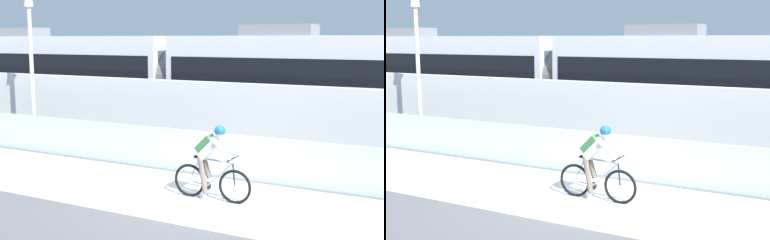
{
  "view_description": "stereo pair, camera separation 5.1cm",
  "coord_description": "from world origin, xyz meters",
  "views": [
    {
      "loc": [
        4.7,
        -9.37,
        3.36
      ],
      "look_at": [
        -1.47,
        2.35,
        1.25
      ],
      "focal_mm": 47.95,
      "sensor_mm": 36.0,
      "label": 1
    },
    {
      "loc": [
        4.75,
        -9.34,
        3.36
      ],
      "look_at": [
        -1.47,
        2.35,
        1.25
      ],
      "focal_mm": 47.95,
      "sensor_mm": 36.0,
      "label": 2
    }
  ],
  "objects": [
    {
      "name": "lamp_post_antenna",
      "position": [
        -6.86,
        2.15,
        3.29
      ],
      "size": [
        0.28,
        0.28,
        5.2
      ],
      "color": "gray",
      "rests_on": "ground"
    },
    {
      "name": "bike_path_deck",
      "position": [
        0.0,
        0.0,
        0.01
      ],
      "size": [
        32.0,
        3.2,
        0.01
      ],
      "primitive_type": "cube",
      "color": "silver",
      "rests_on": "ground"
    },
    {
      "name": "concrete_barrier_wall",
      "position": [
        0.0,
        3.65,
        1.07
      ],
      "size": [
        32.0,
        0.36,
        2.15
      ],
      "primitive_type": "cube",
      "color": "silver",
      "rests_on": "ground"
    },
    {
      "name": "tram",
      "position": [
        -4.44,
        6.85,
        1.89
      ],
      "size": [
        22.56,
        2.54,
        3.81
      ],
      "color": "silver",
      "rests_on": "ground"
    },
    {
      "name": "tram_rail_far",
      "position": [
        0.0,
        7.57,
        0.0
      ],
      "size": [
        32.0,
        0.08,
        0.01
      ],
      "primitive_type": "cube",
      "color": "#595654",
      "rests_on": "ground"
    },
    {
      "name": "cyclist_on_bike",
      "position": [
        0.23,
        -0.0,
        0.8
      ],
      "size": [
        1.77,
        0.58,
        1.61
      ],
      "color": "black",
      "rests_on": "ground"
    },
    {
      "name": "ground_plane",
      "position": [
        0.0,
        0.0,
        0.0
      ],
      "size": [
        200.0,
        200.0,
        0.0
      ],
      "primitive_type": "plane",
      "color": "slate"
    },
    {
      "name": "tram_rail_near",
      "position": [
        0.0,
        6.13,
        0.0
      ],
      "size": [
        32.0,
        0.08,
        0.01
      ],
      "primitive_type": "cube",
      "color": "#595654",
      "rests_on": "ground"
    },
    {
      "name": "glass_parapet",
      "position": [
        0.0,
        1.85,
        0.54
      ],
      "size": [
        32.0,
        0.05,
        1.08
      ],
      "primitive_type": "cube",
      "color": "silver",
      "rests_on": "ground"
    }
  ]
}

